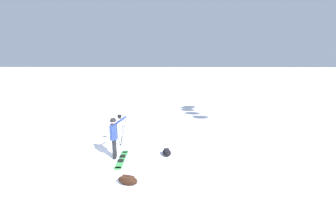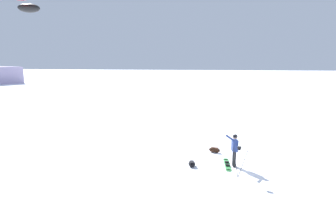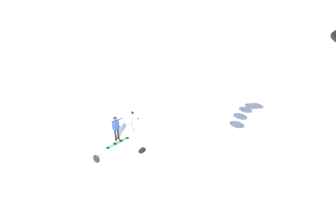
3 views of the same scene
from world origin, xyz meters
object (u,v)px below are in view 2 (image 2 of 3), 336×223
snowboard (227,164)px  snowboarder (235,147)px  gear_bag_large (192,164)px  camera_tripod (239,156)px  gear_bag_small (215,150)px

snowboard → snowboarder: bearing=61.3°
snowboarder → gear_bag_large: bearing=-81.4°
camera_tripod → gear_bag_small: 3.65m
snowboard → gear_bag_large: size_ratio=2.95×
snowboard → gear_bag_large: bearing=-74.8°
snowboard → gear_bag_small: (-1.87, -0.63, 0.13)m
snowboarder → camera_tripod: 1.36m
snowboard → camera_tripod: size_ratio=1.25×
snowboard → camera_tripod: (1.53, 0.39, 1.02)m
camera_tripod → gear_bag_large: bearing=-115.7°
snowboarder → gear_bag_large: size_ratio=2.73×
snowboard → gear_bag_large: gear_bag_large is taller
camera_tripod → gear_bag_small: camera_tripod is taller
snowboarder → gear_bag_small: 2.40m
gear_bag_large → gear_bag_small: bearing=153.9°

